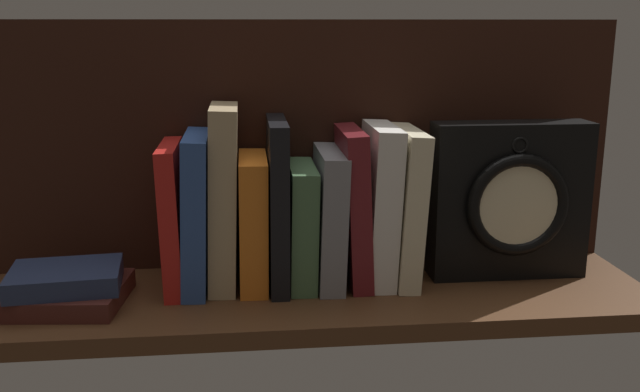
{
  "coord_description": "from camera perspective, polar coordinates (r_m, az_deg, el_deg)",
  "views": [
    {
      "loc": [
        -7.68,
        -92.26,
        36.39
      ],
      "look_at": [
        2.66,
        3.9,
        12.63
      ],
      "focal_mm": 39.62,
      "sensor_mm": 36.0,
      "label": 1
    }
  ],
  "objects": [
    {
      "name": "book_cream_twain",
      "position": [
        1.02,
        6.82,
        -0.74
      ],
      "size": [
        4.17,
        15.1,
        22.04
      ],
      "primitive_type": "cube",
      "rotation": [
        0.0,
        0.05,
        0.0
      ],
      "color": "beige",
      "rests_on": "ground_plane"
    },
    {
      "name": "back_panel",
      "position": [
        1.06,
        -1.91,
        4.08
      ],
      "size": [
        96.91,
        1.2,
        36.89
      ],
      "primitive_type": "cube",
      "color": "black",
      "rests_on": "ground_plane"
    },
    {
      "name": "book_green_romantic",
      "position": [
        1.0,
        -1.48,
        -2.32
      ],
      "size": [
        4.03,
        13.78,
        17.11
      ],
      "primitive_type": "cube",
      "rotation": [
        0.0,
        0.02,
        0.0
      ],
      "color": "#476B44",
      "rests_on": "ground_plane"
    },
    {
      "name": "book_gray_chess",
      "position": [
        1.01,
        0.72,
        -1.69
      ],
      "size": [
        4.12,
        15.01,
        19.18
      ],
      "primitive_type": "cube",
      "rotation": [
        0.0,
        0.03,
        0.0
      ],
      "color": "gray",
      "rests_on": "ground_plane"
    },
    {
      "name": "ground_plane",
      "position": [
        1.0,
        -1.29,
        -8.33
      ],
      "size": [
        96.91,
        25.63,
        2.5
      ],
      "primitive_type": "cube",
      "color": "#4C2D19"
    },
    {
      "name": "book_white_catcher",
      "position": [
        1.01,
        4.78,
        -0.64
      ],
      "size": [
        4.72,
        13.75,
        22.63
      ],
      "primitive_type": "cube",
      "rotation": [
        0.0,
        0.04,
        0.0
      ],
      "color": "silver",
      "rests_on": "ground_plane"
    },
    {
      "name": "book_black_skeptic",
      "position": [
        0.99,
        -3.45,
        -0.58
      ],
      "size": [
        2.72,
        15.43,
        23.53
      ],
      "primitive_type": "cube",
      "rotation": [
        0.0,
        0.01,
        0.0
      ],
      "color": "black",
      "rests_on": "ground_plane"
    },
    {
      "name": "book_orange_pandolfini",
      "position": [
        1.0,
        -5.42,
        -2.04
      ],
      "size": [
        4.09,
        13.73,
        18.5
      ],
      "primitive_type": "cube",
      "rotation": [
        0.0,
        0.01,
        0.0
      ],
      "color": "orange",
      "rests_on": "ground_plane"
    },
    {
      "name": "book_tan_shortstories",
      "position": [
        0.99,
        -7.82,
        -0.13
      ],
      "size": [
        4.63,
        12.48,
        25.62
      ],
      "primitive_type": "cube",
      "rotation": [
        0.0,
        0.04,
        0.0
      ],
      "color": "tan",
      "rests_on": "ground_plane"
    },
    {
      "name": "book_maroon_dawkins",
      "position": [
        1.01,
        2.72,
        -0.82
      ],
      "size": [
        3.96,
        14.16,
        22.16
      ],
      "primitive_type": "cube",
      "rotation": [
        0.0,
        -0.05,
        0.0
      ],
      "color": "maroon",
      "rests_on": "ground_plane"
    },
    {
      "name": "book_blue_modern",
      "position": [
        1.0,
        -9.95,
        -1.25
      ],
      "size": [
        4.12,
        14.8,
        21.79
      ],
      "primitive_type": "cube",
      "rotation": [
        0.0,
        0.04,
        0.0
      ],
      "color": "#2D4C8E",
      "rests_on": "ground_plane"
    },
    {
      "name": "book_stack_side",
      "position": [
        1.0,
        -19.63,
        -6.95
      ],
      "size": [
        15.27,
        14.87,
        5.27
      ],
      "color": "#471E19",
      "rests_on": "ground_plane"
    },
    {
      "name": "framed_clock",
      "position": [
        1.06,
        15.07,
        -0.36
      ],
      "size": [
        22.74,
        7.04,
        22.74
      ],
      "color": "black",
      "rests_on": "ground_plane"
    },
    {
      "name": "book_red_requiem",
      "position": [
        1.0,
        -11.75,
        -1.66
      ],
      "size": [
        2.89,
        14.47,
        20.42
      ],
      "primitive_type": "cube",
      "rotation": [
        0.0,
        -0.02,
        0.0
      ],
      "color": "red",
      "rests_on": "ground_plane"
    }
  ]
}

